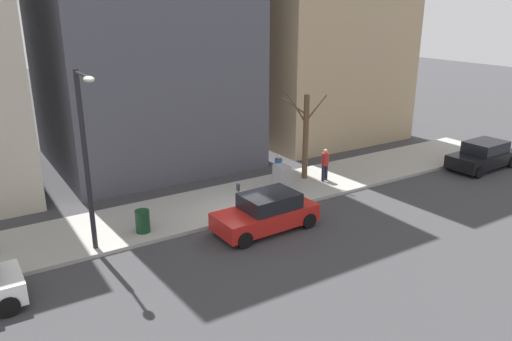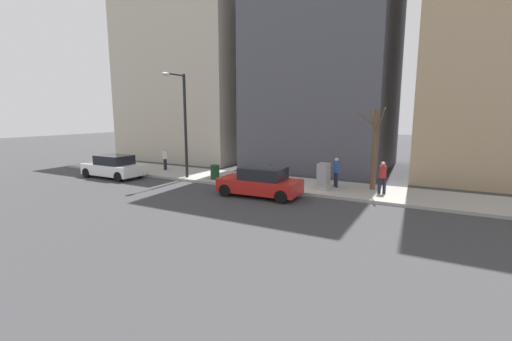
{
  "view_description": "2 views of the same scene",
  "coord_description": "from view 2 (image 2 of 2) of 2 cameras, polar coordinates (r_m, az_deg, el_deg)",
  "views": [
    {
      "loc": [
        -16.53,
        10.1,
        8.66
      ],
      "look_at": [
        1.64,
        -1.4,
        1.45
      ],
      "focal_mm": 35.0,
      "sensor_mm": 36.0,
      "label": 1
    },
    {
      "loc": [
        -16.49,
        -8.11,
        4.21
      ],
      "look_at": [
        0.76,
        1.29,
        0.96
      ],
      "focal_mm": 24.0,
      "sensor_mm": 36.0,
      "label": 2
    }
  ],
  "objects": [
    {
      "name": "ground_plane",
      "position": [
        18.85,
        2.33,
        -3.51
      ],
      "size": [
        120.0,
        120.0,
        0.0
      ],
      "primitive_type": "plane",
      "color": "#38383A"
    },
    {
      "name": "sidewalk",
      "position": [
        20.61,
        4.8,
        -2.2
      ],
      "size": [
        4.0,
        36.0,
        0.15
      ],
      "primitive_type": "cube",
      "color": "#9E9B93",
      "rests_on": "ground"
    },
    {
      "name": "parked_car_red",
      "position": [
        17.58,
        0.75,
        -1.99
      ],
      "size": [
        2.05,
        4.26,
        1.52
      ],
      "rotation": [
        0.0,
        0.0,
        0.04
      ],
      "color": "red",
      "rests_on": "ground"
    },
    {
      "name": "parked_car_white",
      "position": [
        24.67,
        -22.7,
        0.57
      ],
      "size": [
        1.92,
        4.2,
        1.52
      ],
      "rotation": [
        0.0,
        0.0,
        -0.0
      ],
      "color": "white",
      "rests_on": "ground"
    },
    {
      "name": "parking_meter",
      "position": [
        19.16,
        2.29,
        -0.31
      ],
      "size": [
        0.14,
        0.1,
        1.35
      ],
      "color": "slate",
      "rests_on": "sidewalk"
    },
    {
      "name": "utility_box",
      "position": [
        18.92,
        11.18,
        -1.0
      ],
      "size": [
        0.83,
        0.61,
        1.43
      ],
      "color": "#A8A399",
      "rests_on": "sidewalk"
    },
    {
      "name": "streetlamp",
      "position": [
        22.09,
        -12.18,
        8.69
      ],
      "size": [
        1.97,
        0.32,
        6.5
      ],
      "color": "black",
      "rests_on": "sidewalk"
    },
    {
      "name": "bare_tree",
      "position": [
        19.44,
        19.13,
        3.62
      ],
      "size": [
        1.83,
        1.78,
        4.38
      ],
      "color": "brown",
      "rests_on": "sidewalk"
    },
    {
      "name": "trash_bin",
      "position": [
        21.67,
        -6.86,
        -0.25
      ],
      "size": [
        0.56,
        0.56,
        0.9
      ],
      "primitive_type": "cylinder",
      "color": "#14381E",
      "rests_on": "sidewalk"
    },
    {
      "name": "pedestrian_near_meter",
      "position": [
        18.66,
        20.33,
        -0.82
      ],
      "size": [
        0.36,
        0.39,
        1.66
      ],
      "rotation": [
        0.0,
        0.0,
        4.93
      ],
      "color": "#1E1E2D",
      "rests_on": "sidewalk"
    },
    {
      "name": "pedestrian_midblock",
      "position": [
        19.62,
        13.23,
        -0.01
      ],
      "size": [
        0.36,
        0.36,
        1.66
      ],
      "rotation": [
        0.0,
        0.0,
        3.72
      ],
      "color": "#1E1E2D",
      "rests_on": "sidewalk"
    },
    {
      "name": "pedestrian_far_corner",
      "position": [
        25.9,
        -14.94,
        2.16
      ],
      "size": [
        0.37,
        0.36,
        1.66
      ],
      "rotation": [
        0.0,
        0.0,
        0.47
      ],
      "color": "#1E1E2D",
      "rests_on": "sidewalk"
    },
    {
      "name": "office_block_center",
      "position": [
        29.22,
        11.71,
        22.78
      ],
      "size": [
        10.21,
        10.21,
        22.13
      ],
      "primitive_type": "cube",
      "color": "#4C4C56",
      "rests_on": "ground"
    },
    {
      "name": "office_tower_right",
      "position": [
        35.3,
        -8.78,
        15.45
      ],
      "size": [
        12.01,
        12.01,
        15.99
      ],
      "primitive_type": "cube",
      "color": "#BCB29E",
      "rests_on": "ground"
    }
  ]
}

